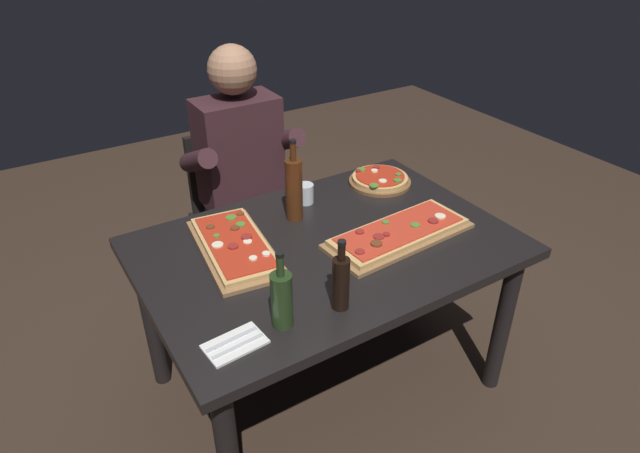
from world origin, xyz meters
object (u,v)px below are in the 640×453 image
Objects in this scene: pizza_rectangular_left at (235,246)px; tumbler_near_camera at (305,195)px; dining_table at (327,264)px; wine_bottle_dark at (282,299)px; pizza_round_far at (380,180)px; oil_bottle_amber at (341,282)px; pizza_rectangular_front at (399,233)px; vinegar_bottle_green at (294,189)px; diner_chair at (237,208)px; seated_diner at (244,172)px.

pizza_rectangular_left is 0.45m from tumbler_near_camera.
tumbler_near_camera reaches higher than pizza_rectangular_left.
wine_bottle_dark is at bearing -139.19° from dining_table.
oil_bottle_amber reaches higher than pizza_round_far.
vinegar_bottle_green reaches higher than pizza_rectangular_front.
pizza_rectangular_front is at bearing -52.04° from vinegar_bottle_green.
pizza_round_far is at bearing -49.27° from diner_chair.
diner_chair is 0.65× the size of seated_diner.
oil_bottle_amber is 1.09m from seated_diner.
pizza_rectangular_left is 0.41× the size of seated_diner.
pizza_round_far is 0.51m from vinegar_bottle_green.
tumbler_near_camera is at bearing 68.44° from oil_bottle_amber.
pizza_round_far is 1.12× the size of oil_bottle_amber.
pizza_rectangular_left is 6.33× the size of tumbler_near_camera.
tumbler_near_camera is at bearing -79.42° from diner_chair.
pizza_round_far is 0.21× the size of seated_diner.
pizza_rectangular_left is at bearing 156.09° from pizza_rectangular_front.
wine_bottle_dark reaches higher than pizza_rectangular_left.
dining_table is 0.33m from vinegar_bottle_green.
tumbler_near_camera is at bearing 110.41° from pizza_rectangular_front.
pizza_rectangular_front is 7.15× the size of tumbler_near_camera.
pizza_rectangular_left is (-0.32, 0.14, 0.12)m from dining_table.
pizza_rectangular_front is 0.49m from oil_bottle_amber.
vinegar_bottle_green is at bearing -172.30° from pizza_round_far.
vinegar_bottle_green reaches higher than oil_bottle_amber.
seated_diner reaches higher than pizza_rectangular_left.
vinegar_bottle_green is at bearing 127.96° from pizza_rectangular_front.
pizza_round_far is 0.79m from diner_chair.
pizza_rectangular_left is at bearing 84.14° from wine_bottle_dark.
dining_table is at bearing 156.42° from pizza_rectangular_front.
pizza_rectangular_front is 0.45m from vinegar_bottle_green.
diner_chair reaches higher than pizza_round_far.
pizza_rectangular_front is 2.40× the size of oil_bottle_amber.
pizza_round_far is at bearing 7.70° from vinegar_bottle_green.
pizza_rectangular_front is at bearing -74.88° from diner_chair.
oil_bottle_amber is 0.19× the size of seated_diner.
seated_diner is (-0.00, -0.12, 0.26)m from diner_chair.
dining_table is 4.93× the size of pizza_round_far.
seated_diner is (0.36, 1.05, -0.10)m from wine_bottle_dark.
pizza_rectangular_front is at bearing 17.88° from wine_bottle_dark.
pizza_rectangular_left is 0.81m from pizza_round_far.
wine_bottle_dark is 0.31× the size of diner_chair.
oil_bottle_amber reaches higher than diner_chair.
pizza_rectangular_left is 0.83m from diner_chair.
vinegar_bottle_green is at bearing 56.98° from wine_bottle_dark.
wine_bottle_dark reaches higher than dining_table.
diner_chair is at bearing 100.58° from tumbler_near_camera.
pizza_round_far is (0.48, 0.30, 0.12)m from dining_table.
pizza_rectangular_front is 0.70× the size of diner_chair.
diner_chair is (-0.48, 0.56, -0.27)m from pizza_round_far.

